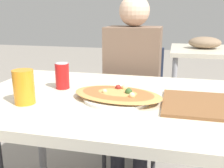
{
  "coord_description": "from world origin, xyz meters",
  "views": [
    {
      "loc": [
        0.28,
        -1.06,
        1.1
      ],
      "look_at": [
        0.03,
        -0.01,
        0.8
      ],
      "focal_mm": 42.0,
      "sensor_mm": 36.0,
      "label": 1
    }
  ],
  "objects_px": {
    "pizza_main": "(118,95)",
    "soda_can": "(62,76)",
    "dining_table": "(106,112)",
    "chair_far_seated": "(135,100)",
    "person_seated": "(133,73)",
    "drink_glass": "(24,87)"
  },
  "relations": [
    {
      "from": "soda_can",
      "to": "drink_glass",
      "type": "relative_size",
      "value": 0.9
    },
    {
      "from": "dining_table",
      "to": "person_seated",
      "type": "relative_size",
      "value": 0.99
    },
    {
      "from": "dining_table",
      "to": "pizza_main",
      "type": "xyz_separation_m",
      "value": [
        0.06,
        -0.04,
        0.1
      ]
    },
    {
      "from": "person_seated",
      "to": "soda_can",
      "type": "relative_size",
      "value": 9.65
    },
    {
      "from": "chair_far_seated",
      "to": "person_seated",
      "type": "bearing_deg",
      "value": 90.0
    },
    {
      "from": "dining_table",
      "to": "chair_far_seated",
      "type": "xyz_separation_m",
      "value": [
        0.02,
        0.74,
        -0.19
      ]
    },
    {
      "from": "drink_glass",
      "to": "chair_far_seated",
      "type": "bearing_deg",
      "value": 71.01
    },
    {
      "from": "pizza_main",
      "to": "drink_glass",
      "type": "xyz_separation_m",
      "value": [
        -0.36,
        -0.13,
        0.05
      ]
    },
    {
      "from": "soda_can",
      "to": "pizza_main",
      "type": "bearing_deg",
      "value": -19.82
    },
    {
      "from": "chair_far_seated",
      "to": "drink_glass",
      "type": "xyz_separation_m",
      "value": [
        -0.31,
        -0.91,
        0.33
      ]
    },
    {
      "from": "soda_can",
      "to": "drink_glass",
      "type": "distance_m",
      "value": 0.25
    },
    {
      "from": "dining_table",
      "to": "drink_glass",
      "type": "bearing_deg",
      "value": -150.23
    },
    {
      "from": "person_seated",
      "to": "soda_can",
      "type": "height_order",
      "value": "person_seated"
    },
    {
      "from": "pizza_main",
      "to": "soda_can",
      "type": "relative_size",
      "value": 3.39
    },
    {
      "from": "person_seated",
      "to": "pizza_main",
      "type": "relative_size",
      "value": 2.85
    },
    {
      "from": "dining_table",
      "to": "person_seated",
      "type": "xyz_separation_m",
      "value": [
        0.02,
        0.63,
        0.04
      ]
    },
    {
      "from": "chair_far_seated",
      "to": "soda_can",
      "type": "xyz_separation_m",
      "value": [
        -0.25,
        -0.67,
        0.32
      ]
    },
    {
      "from": "chair_far_seated",
      "to": "pizza_main",
      "type": "xyz_separation_m",
      "value": [
        0.04,
        -0.78,
        0.28
      ]
    },
    {
      "from": "person_seated",
      "to": "soda_can",
      "type": "xyz_separation_m",
      "value": [
        -0.25,
        -0.56,
        0.1
      ]
    },
    {
      "from": "person_seated",
      "to": "drink_glass",
      "type": "height_order",
      "value": "person_seated"
    },
    {
      "from": "person_seated",
      "to": "chair_far_seated",
      "type": "bearing_deg",
      "value": -90.0
    },
    {
      "from": "soda_can",
      "to": "chair_far_seated",
      "type": "bearing_deg",
      "value": 69.31
    }
  ]
}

